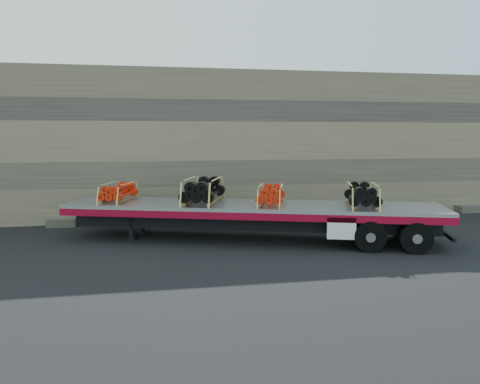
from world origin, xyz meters
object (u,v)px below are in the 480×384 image
object	(u,v)px
bundle_front	(118,192)
bundle_rear	(362,195)
bundle_midfront	(203,191)
bundle_midrear	(271,195)
trailer	(252,222)

from	to	relation	value
bundle_front	bundle_rear	size ratio (longest dim) A/B	0.85
bundle_midfront	bundle_midrear	size ratio (longest dim) A/B	1.32
bundle_midrear	bundle_rear	bearing A→B (deg)	-0.00
bundle_midfront	bundle_front	bearing A→B (deg)	-180.00
bundle_midfront	bundle_rear	distance (m)	5.92
trailer	bundle_midrear	world-z (taller)	bundle_midrear
bundle_midfront	trailer	bearing A→B (deg)	0.00
bundle_midfront	bundle_rear	bearing A→B (deg)	0.00
bundle_front	bundle_midfront	xyz separation A→B (m)	(3.23, -1.10, 0.11)
bundle_midfront	bundle_rear	xyz separation A→B (m)	(5.61, -1.91, -0.06)
bundle_rear	trailer	bearing A→B (deg)	180.00
trailer	bundle_midrear	xyz separation A→B (m)	(0.68, -0.23, 1.04)
trailer	bundle_rear	xyz separation A→B (m)	(3.84, -1.31, 1.10)
bundle_front	bundle_midrear	size ratio (longest dim) A/B	0.99
bundle_midrear	bundle_rear	size ratio (longest dim) A/B	0.87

